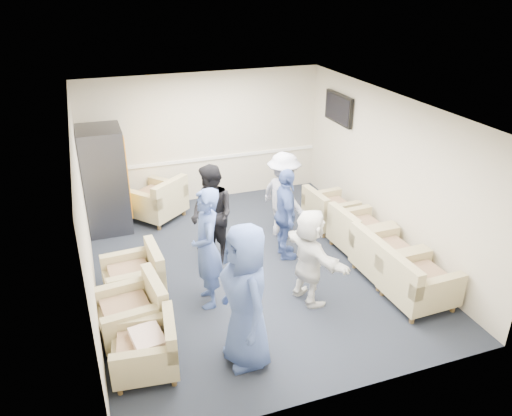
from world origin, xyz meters
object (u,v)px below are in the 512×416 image
object	(u,v)px
armchair_left_far	(137,277)
person_mid_left	(207,248)
armchair_right_midnear	(383,256)
person_back_right	(283,196)
armchair_left_near	(149,350)
armchair_left_mid	(135,313)
armchair_right_near	(416,284)
person_front_left	(246,297)
armchair_right_midfar	(357,233)
person_mid_right	(286,215)
person_back_left	(212,214)
person_front_right	(310,257)
vending_machine	(105,180)
armchair_right_far	(328,211)
armchair_corner	(158,202)

from	to	relation	value
armchair_left_far	person_mid_left	xyz separation A→B (m)	(0.97, -0.50, 0.58)
armchair_right_midnear	person_back_right	xyz separation A→B (m)	(-1.01, 1.77, 0.47)
armchair_left_near	armchair_left_mid	xyz separation A→B (m)	(-0.07, 0.76, 0.03)
armchair_left_near	armchair_right_near	distance (m)	3.88
armchair_left_far	person_front_left	distance (m)	2.24
armchair_right_midfar	person_mid_right	distance (m)	1.38
armchair_left_far	person_mid_right	distance (m)	2.60
person_back_left	person_front_right	world-z (taller)	person_back_left
armchair_left_mid	vending_machine	xyz separation A→B (m)	(-0.06, 3.38, 0.64)
person_front_right	armchair_left_near	bearing A→B (deg)	94.90
armchair_left_mid	vending_machine	size ratio (longest dim) A/B	0.48
person_front_right	person_mid_right	bearing A→B (deg)	-18.02
armchair_right_far	person_back_left	xyz separation A→B (m)	(-2.37, -0.41, 0.51)
armchair_left_mid	person_back_right	xyz separation A→B (m)	(2.92, 1.93, 0.48)
person_front_left	person_back_left	size ratio (longest dim) A/B	1.13
armchair_right_midfar	armchair_corner	xyz separation A→B (m)	(-3.07, 2.41, 0.03)
person_mid_left	person_front_right	world-z (taller)	person_mid_left
armchair_left_far	person_mid_right	world-z (taller)	person_mid_right
armchair_right_midnear	armchair_left_near	bearing A→B (deg)	101.72
armchair_right_near	armchair_corner	bearing A→B (deg)	34.82
person_front_right	armchair_right_far	bearing A→B (deg)	-44.68
armchair_right_near	armchair_right_far	bearing A→B (deg)	-0.30
person_back_left	person_front_right	distance (m)	1.92
person_front_left	person_front_right	xyz separation A→B (m)	(1.27, 0.90, -0.21)
person_front_left	person_back_left	bearing A→B (deg)	170.88
armchair_left_far	person_front_right	bearing A→B (deg)	64.52
armchair_left_near	armchair_corner	world-z (taller)	armchair_corner
person_mid_left	person_back_left	xyz separation A→B (m)	(0.39, 1.18, -0.07)
armchair_right_midnear	person_mid_right	distance (m)	1.72
armchair_right_near	person_front_right	bearing A→B (deg)	64.52
armchair_right_midnear	person_back_left	bearing A→B (deg)	58.28
armchair_right_near	person_front_left	xyz separation A→B (m)	(-2.70, -0.28, 0.60)
armchair_left_mid	armchair_left_far	distance (m)	0.90
armchair_right_midnear	person_front_right	world-z (taller)	person_front_right
person_back_left	armchair_right_near	bearing A→B (deg)	27.48
person_front_left	armchair_left_mid	bearing A→B (deg)	-130.97
armchair_left_mid	armchair_right_near	bearing A→B (deg)	73.36
person_mid_left	person_back_right	distance (m)	2.38
armchair_corner	person_back_right	distance (m)	2.57
armchair_left_mid	person_back_left	xyz separation A→B (m)	(1.50, 1.57, 0.50)
armchair_left_far	person_back_right	distance (m)	3.01
person_mid_right	vending_machine	bearing A→B (deg)	62.86
armchair_left_mid	person_front_right	world-z (taller)	person_front_right
vending_machine	person_mid_right	size ratio (longest dim) A/B	1.22
person_mid_left	armchair_corner	bearing A→B (deg)	-169.45
person_front_left	armchair_right_near	bearing A→B (deg)	92.41
armchair_left_far	person_back_left	world-z (taller)	person_back_left
armchair_right_midfar	armchair_right_far	xyz separation A→B (m)	(-0.08, 0.96, -0.01)
armchair_left_far	person_mid_left	distance (m)	1.24
armchair_right_midfar	vending_machine	xyz separation A→B (m)	(-4.02, 2.36, 0.64)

